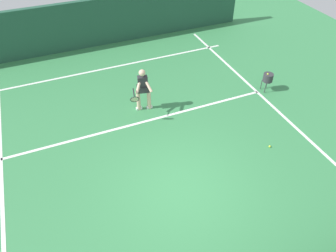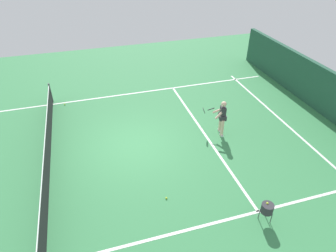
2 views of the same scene
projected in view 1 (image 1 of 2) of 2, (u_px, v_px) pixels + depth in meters
name	position (u px, v px, depth m)	size (l,w,h in m)	color
ground_plane	(182.00, 189.00, 8.58)	(24.15, 24.15, 0.00)	#38844C
court_back_wall	(98.00, 23.00, 14.17)	(13.86, 0.24, 2.06)	#23513D
baseline_marking	(114.00, 67.00, 13.31)	(9.86, 0.10, 0.01)	white
service_line_marking	(144.00, 122.00, 10.67)	(8.86, 0.10, 0.01)	white
sideline_left_marking	(314.00, 144.00, 9.87)	(0.10, 16.57, 0.01)	white
sideline_right_marking	(4.00, 249.00, 7.30)	(0.10, 16.57, 0.01)	white
tennis_player	(143.00, 89.00, 10.63)	(0.91, 0.90, 1.55)	beige
tennis_ball_near	(270.00, 146.00, 9.75)	(0.07, 0.07, 0.07)	#D1E533
ball_hopper	(268.00, 78.00, 11.70)	(0.36, 0.36, 0.74)	#333338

